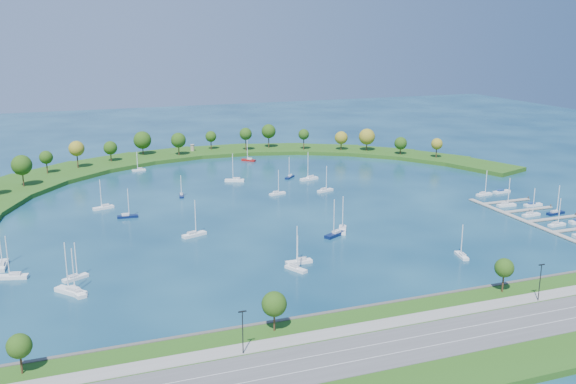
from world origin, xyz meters
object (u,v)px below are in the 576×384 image
object	(u,v)px
docked_boat_8	(506,204)
moored_boat_8	(235,180)
moored_boat_5	(277,193)
moored_boat_19	(296,268)
moored_boat_1	(2,264)
moored_boat_2	(12,275)
moored_boat_6	(462,255)
moored_boat_3	(71,290)
moored_boat_0	(103,207)
moored_boat_9	(342,229)
harbor_tower	(192,148)
moored_boat_17	(290,176)
moored_boat_7	(309,178)
docked_boat_10	(484,193)
moored_boat_20	(127,215)
dock_system	(555,225)
moored_boat_12	(335,233)
moored_boat_16	(325,190)
moored_boat_18	(76,291)
docked_boat_4	(557,224)
docked_boat_6	(531,214)
moored_boat_11	(75,277)
moored_boat_10	(181,195)
moored_boat_15	(299,261)
docked_boat_7	(556,212)
moored_boat_4	(194,234)
moored_boat_14	(139,169)
docked_boat_9	(533,205)
moored_boat_13	(249,159)
docked_boat_11	(502,192)

from	to	relation	value
docked_boat_8	moored_boat_8	bearing A→B (deg)	141.84
moored_boat_5	moored_boat_19	xyz separation A→B (m)	(-24.42, -85.95, 0.00)
moored_boat_1	moored_boat_2	xyz separation A→B (m)	(3.39, -10.60, -0.03)
moored_boat_6	moored_boat_3	bearing A→B (deg)	95.67
moored_boat_0	moored_boat_5	distance (m)	72.87
moored_boat_2	moored_boat_9	world-z (taller)	moored_boat_9
harbor_tower	moored_boat_17	xyz separation A→B (m)	(31.52, -74.32, -3.12)
moored_boat_7	docked_boat_10	bearing A→B (deg)	123.00
moored_boat_0	moored_boat_20	xyz separation A→B (m)	(7.51, -15.76, -0.02)
moored_boat_6	docked_boat_8	xyz separation A→B (m)	(52.20, 43.72, 0.03)
dock_system	moored_boat_19	bearing A→B (deg)	-175.54
moored_boat_9	moored_boat_20	distance (m)	82.66
moored_boat_0	moored_boat_8	distance (m)	67.65
moored_boat_12	moored_boat_16	world-z (taller)	moored_boat_12
docked_boat_8	docked_boat_10	world-z (taller)	docked_boat_8
moored_boat_2	moored_boat_8	world-z (taller)	moored_boat_8
moored_boat_20	moored_boat_19	bearing A→B (deg)	-56.24
docked_boat_10	moored_boat_18	bearing A→B (deg)	-170.50
docked_boat_4	docked_boat_10	xyz separation A→B (m)	(2.39, 45.75, 0.02)
dock_system	docked_boat_6	distance (m)	13.21
moored_boat_12	docked_boat_6	bearing A→B (deg)	148.87
moored_boat_19	docked_boat_10	world-z (taller)	moored_boat_19
moored_boat_16	moored_boat_20	world-z (taller)	moored_boat_16
moored_boat_11	moored_boat_20	size ratio (longest dim) A/B	0.97
moored_boat_5	moored_boat_19	size ratio (longest dim) A/B	0.98
moored_boat_9	moored_boat_17	world-z (taller)	moored_boat_9
moored_boat_12	moored_boat_10	bearing A→B (deg)	-89.22
moored_boat_15	docked_boat_6	size ratio (longest dim) A/B	1.11
docked_boat_7	moored_boat_7	bearing A→B (deg)	121.89
moored_boat_9	moored_boat_15	size ratio (longest dim) A/B	1.08
moored_boat_16	moored_boat_17	bearing A→B (deg)	82.60
moored_boat_5	moored_boat_12	world-z (taller)	moored_boat_12
moored_boat_4	moored_boat_14	world-z (taller)	moored_boat_4
moored_boat_12	docked_boat_8	distance (m)	81.72
docked_boat_6	docked_boat_8	distance (m)	14.57
moored_boat_2	docked_boat_9	distance (m)	195.65
moored_boat_13	dock_system	bearing A→B (deg)	160.49
moored_boat_3	moored_boat_5	distance (m)	119.54
moored_boat_3	docked_boat_11	bearing A→B (deg)	-115.84
dock_system	moored_boat_0	distance (m)	173.68
moored_boat_5	docked_boat_7	size ratio (longest dim) A/B	0.95
moored_boat_10	docked_boat_10	xyz separation A→B (m)	(123.27, -43.63, 0.03)
moored_boat_5	moored_boat_11	bearing A→B (deg)	-154.48
moored_boat_0	moored_boat_20	bearing A→B (deg)	98.91
moored_boat_1	moored_boat_14	size ratio (longest dim) A/B	1.40
moored_boat_3	docked_boat_11	size ratio (longest dim) A/B	1.72
moored_boat_2	moored_boat_18	world-z (taller)	moored_boat_18
moored_boat_17	docked_boat_6	distance (m)	112.87
moored_boat_6	moored_boat_20	world-z (taller)	moored_boat_20
moored_boat_8	docked_boat_11	size ratio (longest dim) A/B	1.58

